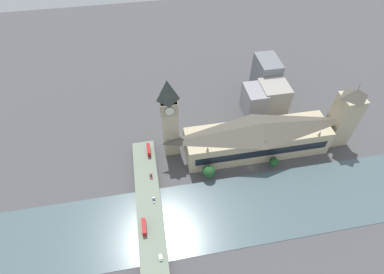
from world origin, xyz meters
name	(u,v)px	position (x,y,z in m)	size (l,w,h in m)	color
ground_plane	(251,168)	(0.00, 0.00, 0.00)	(600.00, 600.00, 0.00)	#4C4C4F
river_water	(265,205)	(-31.79, 0.00, 0.15)	(51.58, 360.00, 0.30)	#4C6066
parliament_hall	(257,138)	(16.13, -8.00, 14.67)	(26.72, 108.61, 29.57)	#C1B28E
clock_tower	(169,117)	(28.25, 55.88, 36.02)	(12.36, 12.36, 67.53)	#C1B28E
victoria_tower	(344,116)	(16.19, -74.20, 25.77)	(15.79, 15.79, 55.53)	#C1B28E
road_bridge	(150,221)	(-31.79, 77.72, 4.03)	(135.15, 16.51, 5.01)	#5D6A59
double_decker_bus_lead	(149,150)	(24.62, 73.79, 7.72)	(10.57, 2.48, 4.93)	red
double_decker_bus_mid	(144,227)	(-36.55, 81.72, 7.56)	(10.47, 2.59, 4.61)	red
car_northbound_lead	(151,176)	(1.85, 74.17, 5.68)	(4.61, 1.83, 1.32)	maroon
car_southbound_lead	(154,200)	(-17.66, 74.04, 5.70)	(4.14, 1.91, 1.40)	silver
car_southbound_mid	(161,257)	(-56.25, 73.62, 5.77)	(4.55, 1.80, 1.54)	#2D5638
city_block_west	(266,76)	(85.97, -39.05, 16.85)	(27.98, 18.47, 33.70)	slate
city_block_center	(272,97)	(60.07, -36.72, 13.16)	(23.57, 23.32, 26.31)	#A39E93
city_block_east	(254,101)	(58.56, -19.35, 12.55)	(23.97, 16.09, 25.10)	#939399
tree_embankment_near	(274,162)	(-1.95, -16.08, 6.19)	(6.99, 6.99, 9.71)	brown
tree_embankment_mid	(209,171)	(-2.61, 33.15, 7.27)	(9.16, 9.16, 11.86)	brown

